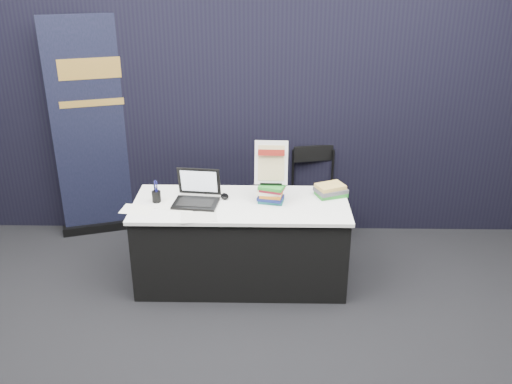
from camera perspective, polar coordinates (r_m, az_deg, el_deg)
The scene contains 15 objects.
floor at distance 4.66m, azimuth -1.73°, elevation -12.39°, with size 8.00×8.00×0.00m, color black.
wall_back at distance 7.82m, azimuth -0.49°, elevation 16.45°, with size 8.00×0.02×3.50m, color #ABA9A2.
drape_partition at distance 5.58m, azimuth -1.12°, elevation 7.65°, with size 6.00×0.08×2.40m, color black.
display_table at distance 4.92m, azimuth -1.49°, elevation -5.06°, with size 1.80×0.75×0.75m.
laptop at distance 4.77m, azimuth -6.02°, elevation -0.32°, with size 0.39×0.33×0.27m.
mouse at distance 4.85m, azimuth -3.16°, elevation -0.42°, with size 0.07×0.11×0.03m, color black.
brochure_left at distance 4.74m, azimuth -11.79°, elevation -1.71°, with size 0.26×0.18×0.00m, color white.
brochure_mid at distance 4.76m, azimuth -7.80°, elevation -1.29°, with size 0.33×0.23×0.00m, color white.
brochure_right at distance 4.54m, azimuth -5.74°, elevation -2.48°, with size 0.28×0.20×0.00m, color silver.
pen_cup at distance 4.83m, azimuth -9.93°, elevation -0.45°, with size 0.07×0.07×0.10m, color black.
book_stack_tall at distance 4.75m, azimuth 1.50°, elevation -0.12°, with size 0.22×0.19×0.16m.
book_stack_short at distance 4.91m, azimuth 7.42°, elevation 0.17°, with size 0.28×0.25×0.10m.
info_sign at distance 4.68m, azimuth 1.53°, elevation 2.89°, with size 0.28×0.14×0.37m.
pullup_banner at distance 5.78m, azimuth -15.32°, elevation 4.87°, with size 0.90×0.37×2.16m.
stacking_chair at distance 5.62m, azimuth 5.75°, elevation 0.17°, with size 0.49×0.50×0.92m.
Camera 1 is at (0.21, -3.76, 2.75)m, focal length 40.00 mm.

